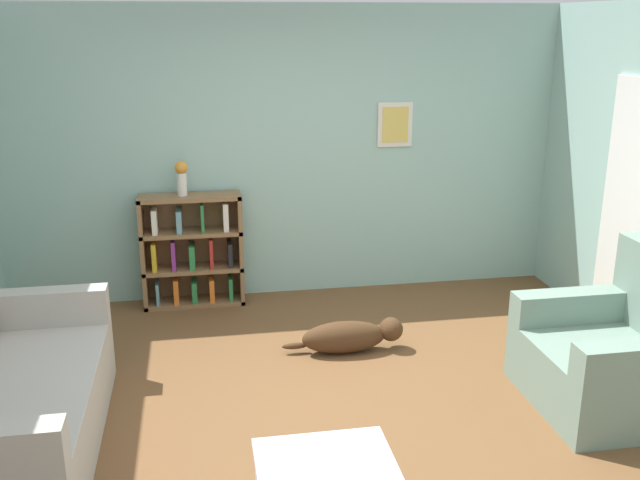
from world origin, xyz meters
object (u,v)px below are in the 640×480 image
at_px(recliner_chair, 619,355).
at_px(bookshelf, 192,251).
at_px(dog, 350,336).
at_px(vase, 182,176).
at_px(couch, 0,408).

bearing_deg(recliner_chair, bookshelf, 140.41).
bearing_deg(recliner_chair, dog, 146.32).
relative_size(bookshelf, dog, 1.07).
bearing_deg(dog, recliner_chair, -33.68).
xyz_separation_m(recliner_chair, vase, (-2.81, 2.26, 0.83)).
xyz_separation_m(couch, bookshelf, (1.11, 2.22, 0.18)).
distance_m(couch, vase, 2.59).
height_order(couch, vase, vase).
xyz_separation_m(bookshelf, recliner_chair, (2.75, -2.27, -0.14)).
distance_m(couch, bookshelf, 2.49).
bearing_deg(bookshelf, recliner_chair, -39.59).
bearing_deg(couch, dog, 23.50).
xyz_separation_m(bookshelf, vase, (-0.06, -0.02, 0.69)).
height_order(couch, bookshelf, bookshelf).
relative_size(recliner_chair, dog, 1.09).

